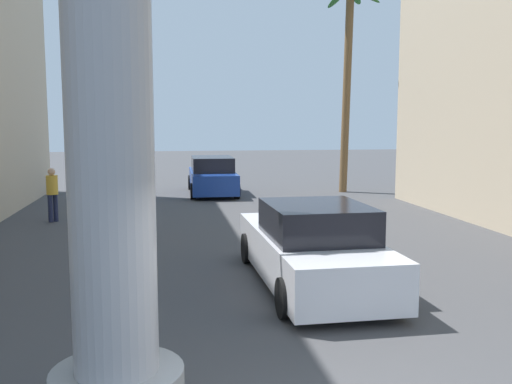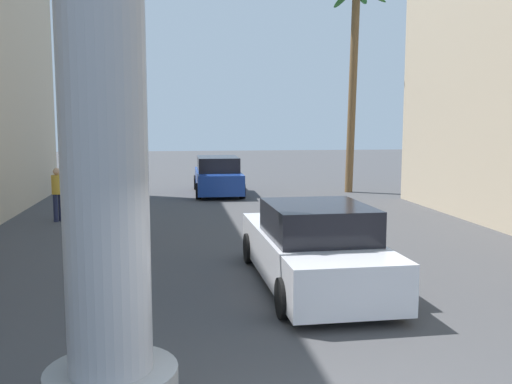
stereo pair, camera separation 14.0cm
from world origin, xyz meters
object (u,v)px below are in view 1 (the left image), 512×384
object	(u,v)px
palm_tree_far_right	(347,64)
pedestrian_far_left	(52,191)
car_lead	(312,248)
car_far	(212,176)

from	to	relation	value
palm_tree_far_right	pedestrian_far_left	distance (m)	13.26
palm_tree_far_right	pedestrian_far_left	size ratio (longest dim) A/B	5.31
palm_tree_far_right	pedestrian_far_left	bearing A→B (deg)	-152.46
car_lead	palm_tree_far_right	bearing A→B (deg)	69.61
car_far	pedestrian_far_left	xyz separation A→B (m)	(-5.34, -6.06, 0.22)
car_far	pedestrian_far_left	distance (m)	8.08
car_far	palm_tree_far_right	world-z (taller)	palm_tree_far_right
car_lead	palm_tree_far_right	xyz separation A→B (m)	(5.04, 13.55, 4.74)
car_lead	palm_tree_far_right	size ratio (longest dim) A/B	0.59
palm_tree_far_right	pedestrian_far_left	world-z (taller)	palm_tree_far_right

